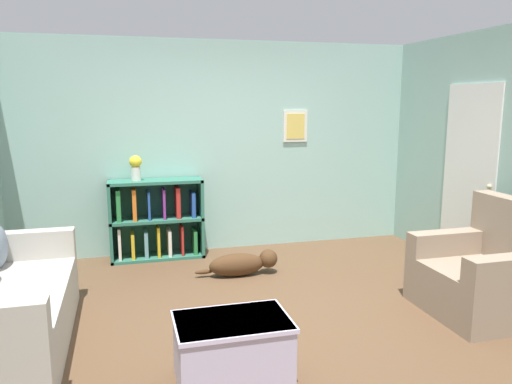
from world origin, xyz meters
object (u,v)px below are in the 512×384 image
(dog, at_px, (243,264))
(recliner_chair, at_px, (486,274))
(couch, at_px, (3,309))
(bookshelf, at_px, (156,220))
(vase, at_px, (136,166))
(coffee_table, at_px, (232,348))

(dog, bearing_deg, recliner_chair, -38.55)
(dog, bearing_deg, couch, -151.70)
(couch, bearing_deg, bookshelf, 58.04)
(bookshelf, bearing_deg, dog, -46.33)
(bookshelf, distance_m, vase, 0.69)
(couch, height_order, coffee_table, couch)
(couch, relative_size, coffee_table, 2.48)
(dog, bearing_deg, vase, 140.67)
(couch, xyz_separation_m, coffee_table, (1.57, -0.86, -0.09))
(couch, bearing_deg, dog, 28.30)
(recliner_chair, relative_size, dog, 1.11)
(recliner_chair, bearing_deg, dog, 141.45)
(bookshelf, bearing_deg, vase, -174.33)
(recliner_chair, distance_m, coffee_table, 2.47)
(bookshelf, height_order, dog, bookshelf)
(coffee_table, height_order, dog, coffee_table)
(recliner_chair, bearing_deg, coffee_table, -167.80)
(dog, relative_size, vase, 3.09)
(bookshelf, distance_m, dog, 1.28)
(dog, xyz_separation_m, vase, (-1.06, 0.87, 0.99))
(couch, relative_size, dog, 2.08)
(bookshelf, bearing_deg, recliner_chair, -41.20)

